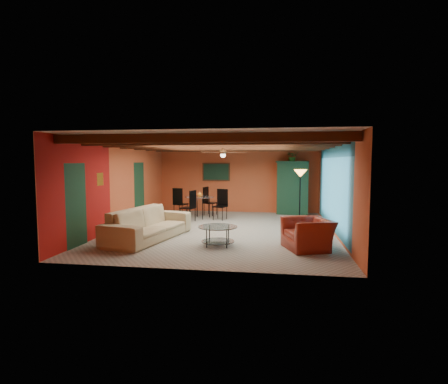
% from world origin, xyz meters
% --- Properties ---
extents(room, '(6.52, 8.01, 2.71)m').
position_xyz_m(room, '(0.00, 0.11, 2.36)').
color(room, gray).
rests_on(room, ground).
extents(sofa, '(1.70, 3.03, 0.84)m').
position_xyz_m(sofa, '(-1.78, -1.53, 0.42)').
color(sofa, tan).
rests_on(sofa, ground).
extents(armchair, '(1.31, 1.39, 0.73)m').
position_xyz_m(armchair, '(2.35, -2.00, 0.37)').
color(armchair, maroon).
rests_on(armchair, ground).
extents(coffee_table, '(1.02, 1.02, 0.50)m').
position_xyz_m(coffee_table, '(0.17, -1.98, 0.25)').
color(coffee_table, white).
rests_on(coffee_table, ground).
extents(dining_table, '(2.66, 2.66, 1.10)m').
position_xyz_m(dining_table, '(-1.19, 2.13, 0.55)').
color(dining_table, white).
rests_on(dining_table, ground).
extents(armoire, '(1.23, 0.73, 2.04)m').
position_xyz_m(armoire, '(2.20, 3.70, 1.02)').
color(armoire, brown).
rests_on(armoire, ground).
extents(floor_lamp, '(0.47, 0.47, 1.86)m').
position_xyz_m(floor_lamp, '(2.27, -0.07, 0.93)').
color(floor_lamp, black).
rests_on(floor_lamp, ground).
extents(ceiling_fan, '(1.50, 1.50, 0.44)m').
position_xyz_m(ceiling_fan, '(0.00, 0.00, 2.36)').
color(ceiling_fan, '#472614').
rests_on(ceiling_fan, ceiling).
extents(painting, '(1.05, 0.03, 0.65)m').
position_xyz_m(painting, '(-0.90, 3.96, 1.65)').
color(painting, black).
rests_on(painting, wall_back).
extents(potted_plant, '(0.46, 0.40, 0.50)m').
position_xyz_m(potted_plant, '(2.20, 3.70, 2.29)').
color(potted_plant, '#26661E').
rests_on(potted_plant, armoire).
extents(vase, '(0.20, 0.20, 0.20)m').
position_xyz_m(vase, '(-1.19, 2.13, 1.20)').
color(vase, orange).
rests_on(vase, dining_table).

